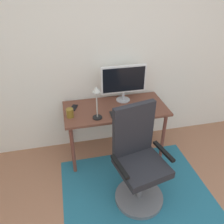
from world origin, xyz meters
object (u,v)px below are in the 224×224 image
at_px(keyboard, 128,113).
at_px(desk_lamp, 97,97).
at_px(desk, 115,113).
at_px(coffee_cup, 70,113).
at_px(office_chair, 138,165).
at_px(monitor, 124,81).
at_px(cell_phone, 74,108).
at_px(computer_mouse, 151,109).

distance_m(keyboard, desk_lamp, 0.46).
relative_size(desk, keyboard, 2.96).
relative_size(coffee_cup, office_chair, 0.10).
bearing_deg(monitor, coffee_cup, -160.45).
bearing_deg(office_chair, cell_phone, 111.18).
xyz_separation_m(computer_mouse, office_chair, (-0.34, -0.60, -0.28)).
relative_size(monitor, coffee_cup, 5.47).
bearing_deg(desk, monitor, 48.63).
xyz_separation_m(desk_lamp, office_chair, (0.32, -0.58, -0.54)).
distance_m(keyboard, office_chair, 0.65).
relative_size(coffee_cup, desk_lamp, 0.26).
height_order(monitor, cell_phone, monitor).
distance_m(desk, office_chair, 0.78).
bearing_deg(monitor, office_chair, -95.03).
bearing_deg(keyboard, desk, 125.07).
bearing_deg(desk, office_chair, -85.27).
bearing_deg(desk, coffee_cup, -171.21).
xyz_separation_m(computer_mouse, cell_phone, (-0.91, 0.26, -0.01)).
height_order(desk, monitor, monitor).
relative_size(monitor, computer_mouse, 5.54).
height_order(monitor, desk_lamp, monitor).
distance_m(computer_mouse, cell_phone, 0.94).
distance_m(desk, cell_phone, 0.52).
height_order(keyboard, desk_lamp, desk_lamp).
relative_size(keyboard, cell_phone, 3.07).
xyz_separation_m(desk, desk_lamp, (-0.26, -0.18, 0.35)).
xyz_separation_m(cell_phone, desk_lamp, (0.25, -0.29, 0.27)).
relative_size(computer_mouse, cell_phone, 0.74).
bearing_deg(desk_lamp, computer_mouse, 2.14).
distance_m(computer_mouse, coffee_cup, 0.97).
bearing_deg(coffee_cup, cell_phone, 73.27).
relative_size(desk, coffee_cup, 12.09).
bearing_deg(computer_mouse, office_chair, -119.47).
distance_m(coffee_cup, cell_phone, 0.20).
bearing_deg(cell_phone, monitor, 26.33).
relative_size(desk, computer_mouse, 12.25).
xyz_separation_m(coffee_cup, desk_lamp, (0.30, -0.09, 0.22)).
relative_size(computer_mouse, coffee_cup, 0.99).
xyz_separation_m(keyboard, desk_lamp, (-0.37, -0.02, 0.26)).
bearing_deg(desk, computer_mouse, -21.28).
height_order(keyboard, coffee_cup, coffee_cup).
distance_m(monitor, coffee_cup, 0.78).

